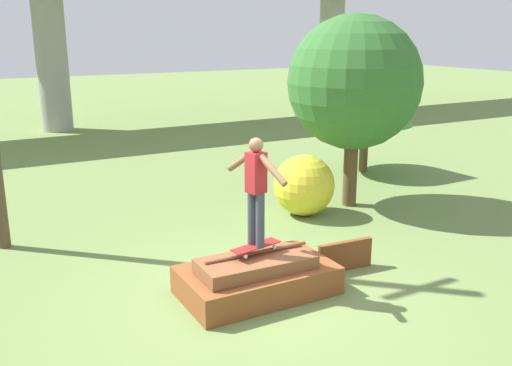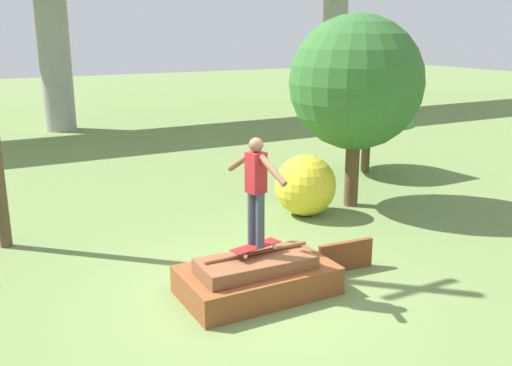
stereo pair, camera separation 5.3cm
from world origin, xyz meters
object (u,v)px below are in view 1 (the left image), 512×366
skateboard (256,246)px  tree_behind_right (367,87)px  bush_yellow_flowering (304,185)px  skater (256,185)px  tree_mid_back (354,83)px

skateboard → tree_behind_right: 7.70m
tree_behind_right → bush_yellow_flowering: tree_behind_right is taller
skateboard → skater: 0.87m
tree_mid_back → skater: bearing=-143.8°
skater → bush_yellow_flowering: size_ratio=1.24×
skateboard → skater: skater is taller
tree_behind_right → tree_mid_back: 3.01m
skateboard → tree_mid_back: (3.70, 2.71, 1.83)m
skateboard → tree_behind_right: size_ratio=0.25×
skateboard → skater: (0.00, 0.00, 0.87)m
skateboard → tree_mid_back: size_ratio=0.20×
skateboard → tree_behind_right: (5.79, 4.85, 1.48)m
skateboard → bush_yellow_flowering: (2.51, 2.63, -0.10)m
tree_behind_right → bush_yellow_flowering: 4.26m
tree_behind_right → tree_mid_back: tree_mid_back is taller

